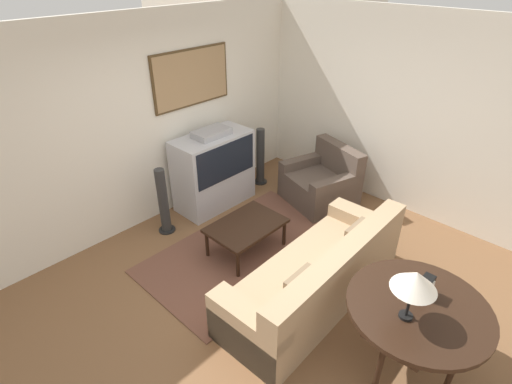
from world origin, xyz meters
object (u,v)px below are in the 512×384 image
at_px(table_lamp, 415,281).
at_px(tv, 214,170).
at_px(couch, 318,277).
at_px(speaker_tower_right, 260,158).
at_px(mantel_clock, 426,286).
at_px(console_table, 418,312).
at_px(coffee_table, 246,227).
at_px(armchair, 321,184).
at_px(speaker_tower_left, 163,203).

bearing_deg(table_lamp, tv, 75.59).
relative_size(couch, table_lamp, 4.92).
height_order(tv, speaker_tower_right, tv).
relative_size(table_lamp, mantel_clock, 2.51).
xyz_separation_m(console_table, table_lamp, (-0.19, 0.04, 0.44)).
distance_m(couch, coffee_table, 1.12).
height_order(tv, table_lamp, table_lamp).
relative_size(tv, table_lamp, 2.51).
bearing_deg(speaker_tower_right, mantel_clock, -113.86).
height_order(couch, armchair, armchair).
bearing_deg(speaker_tower_right, tv, 176.65).
bearing_deg(console_table, tv, 78.78).
bearing_deg(mantel_clock, coffee_table, 89.44).
relative_size(mantel_clock, speaker_tower_left, 0.20).
bearing_deg(coffee_table, speaker_tower_left, 112.11).
xyz_separation_m(table_lamp, mantel_clock, (0.34, -0.00, -0.28)).
distance_m(console_table, speaker_tower_left, 3.28).
height_order(armchair, mantel_clock, mantel_clock).
xyz_separation_m(tv, armchair, (1.13, -1.10, -0.26)).
xyz_separation_m(tv, console_table, (-0.66, -3.32, 0.13)).
bearing_deg(tv, speaker_tower_right, -3.35).
height_order(coffee_table, console_table, console_table).
relative_size(tv, console_table, 1.00).
bearing_deg(tv, console_table, -101.22).
distance_m(table_lamp, speaker_tower_left, 3.30).
xyz_separation_m(armchair, speaker_tower_right, (-0.21, 1.05, 0.15)).
bearing_deg(couch, speaker_tower_left, -81.68).
relative_size(table_lamp, speaker_tower_left, 0.50).
relative_size(tv, couch, 0.51).
bearing_deg(speaker_tower_right, couch, -123.63).
distance_m(armchair, speaker_tower_left, 2.31).
bearing_deg(tv, table_lamp, -104.41).
bearing_deg(table_lamp, console_table, -10.85).
distance_m(speaker_tower_left, speaker_tower_right, 1.85).
xyz_separation_m(couch, mantel_clock, (0.03, -1.04, 0.54)).
xyz_separation_m(armchair, speaker_tower_left, (-2.05, 1.05, 0.15)).
bearing_deg(table_lamp, couch, 73.47).
distance_m(coffee_table, table_lamp, 2.31).
height_order(coffee_table, mantel_clock, mantel_clock).
distance_m(table_lamp, mantel_clock, 0.44).
relative_size(console_table, mantel_clock, 6.32).
distance_m(console_table, speaker_tower_right, 3.64).
distance_m(tv, table_lamp, 3.44).
height_order(speaker_tower_left, speaker_tower_right, same).
height_order(tv, console_table, tv).
xyz_separation_m(couch, armchair, (1.67, 1.15, -0.00)).
bearing_deg(speaker_tower_left, console_table, -85.36).
bearing_deg(armchair, mantel_clock, -20.05).
bearing_deg(speaker_tower_left, tv, 3.35).
xyz_separation_m(table_lamp, speaker_tower_right, (1.77, 3.23, -0.68)).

